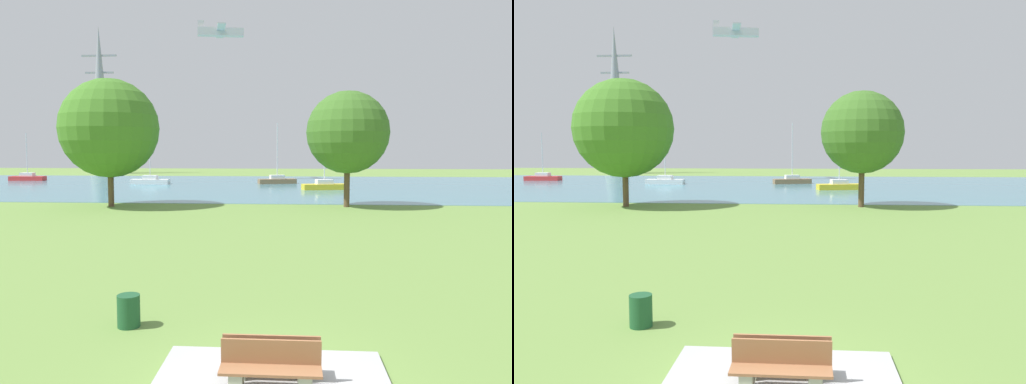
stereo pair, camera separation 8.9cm
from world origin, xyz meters
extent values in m
plane|color=olive|center=(0.00, 22.00, 0.00)|extent=(160.00, 160.00, 0.00)
cube|color=#9BA082|center=(-0.60, 0.32, 0.30)|extent=(0.24, 0.44, 0.40)
cube|color=#9BA082|center=(0.60, 0.32, 0.30)|extent=(0.24, 0.44, 0.40)
cube|color=#905D3B|center=(0.00, 0.32, 0.53)|extent=(1.80, 0.48, 0.05)
cube|color=#905D3B|center=(0.00, 0.11, 0.77)|extent=(1.80, 0.05, 0.44)
cube|color=#9BA082|center=(-0.60, -0.32, 0.30)|extent=(0.24, 0.44, 0.40)
cube|color=#9BA082|center=(0.60, -0.32, 0.30)|extent=(0.24, 0.44, 0.40)
cube|color=#905D3B|center=(0.00, -0.32, 0.53)|extent=(1.80, 0.48, 0.05)
cube|color=#905D3B|center=(0.00, -0.11, 0.77)|extent=(1.80, 0.05, 0.44)
cylinder|color=#1E512D|center=(-3.64, 2.93, 0.40)|extent=(0.56, 0.56, 0.80)
cube|color=teal|center=(0.00, 50.00, 0.01)|extent=(140.00, 40.00, 0.02)
cube|color=yellow|center=(4.06, 44.42, 0.32)|extent=(5.02, 2.56, 0.60)
cube|color=white|center=(4.06, 44.42, 0.87)|extent=(2.00, 1.48, 0.50)
cylinder|color=silver|center=(4.06, 44.42, 3.72)|extent=(0.10, 0.10, 6.21)
cube|color=white|center=(-17.27, 51.35, 0.32)|extent=(4.81, 1.54, 0.60)
cube|color=white|center=(-17.27, 51.35, 0.87)|extent=(1.81, 1.11, 0.50)
cylinder|color=silver|center=(-17.27, 51.35, 4.15)|extent=(0.10, 0.10, 7.05)
cube|color=brown|center=(-1.30, 53.22, 0.32)|extent=(5.03, 2.74, 0.60)
cube|color=white|center=(-1.30, 53.22, 0.87)|extent=(2.03, 1.55, 0.50)
cylinder|color=silver|center=(-1.30, 53.22, 4.18)|extent=(0.10, 0.10, 7.12)
cube|color=red|center=(-36.53, 57.09, 0.32)|extent=(4.88, 1.76, 0.60)
cube|color=white|center=(-36.53, 57.09, 0.87)|extent=(1.86, 1.20, 0.50)
cylinder|color=silver|center=(-36.53, 57.09, 3.65)|extent=(0.10, 0.10, 6.06)
cylinder|color=brown|center=(-13.35, 27.55, 1.68)|extent=(0.44, 0.44, 3.35)
sphere|color=#417926|center=(-13.35, 27.55, 5.97)|extent=(7.48, 7.48, 7.48)
cylinder|color=brown|center=(4.65, 28.62, 1.74)|extent=(0.44, 0.44, 3.48)
sphere|color=#3D6C25|center=(4.65, 28.62, 5.66)|extent=(6.23, 6.23, 6.23)
cone|color=gray|center=(-34.01, 77.87, 13.22)|extent=(4.40, 4.40, 26.44)
cube|color=gray|center=(-34.01, 77.87, 21.15)|extent=(6.40, 0.30, 0.30)
cube|color=gray|center=(-34.01, 77.87, 18.15)|extent=(5.20, 0.30, 0.30)
cube|color=silver|center=(-9.45, 60.21, 20.70)|extent=(6.49, 2.24, 1.10)
cube|color=silver|center=(-9.45, 60.21, 20.90)|extent=(2.60, 8.46, 0.16)
cube|color=silver|center=(-12.12, 59.72, 21.50)|extent=(0.91, 0.28, 1.50)
camera|label=1|loc=(0.32, -8.47, 4.38)|focal=33.96mm
camera|label=2|loc=(0.41, -8.46, 4.38)|focal=33.96mm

